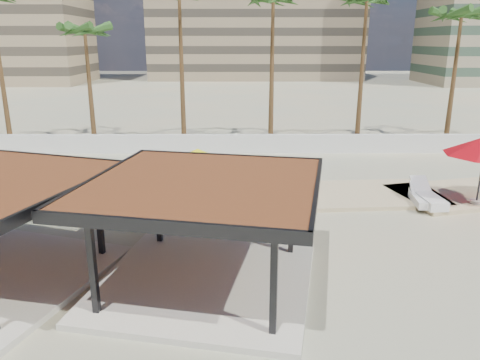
% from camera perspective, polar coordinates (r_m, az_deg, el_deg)
% --- Properties ---
extents(ground, '(200.00, 200.00, 0.00)m').
position_cam_1_polar(ground, '(14.88, -3.17, -11.04)').
color(ground, tan).
rests_on(ground, ground).
extents(promenade, '(44.45, 7.97, 0.24)m').
position_cam_1_polar(promenade, '(21.96, 3.01, -1.55)').
color(promenade, '#C6B284').
rests_on(promenade, ground).
extents(boundary_wall, '(56.00, 0.30, 1.20)m').
position_cam_1_polar(boundary_wall, '(29.85, -1.71, 4.44)').
color(boundary_wall, silver).
rests_on(boundary_wall, ground).
extents(pavilion_central, '(7.46, 7.46, 3.21)m').
position_cam_1_polar(pavilion_central, '(13.40, -4.34, -5.28)').
color(pavilion_central, beige).
rests_on(pavilion_central, ground).
extents(umbrella_b, '(3.09, 3.09, 2.42)m').
position_cam_1_polar(umbrella_b, '(19.59, -5.17, 2.86)').
color(umbrella_b, beige).
rests_on(umbrella_b, promenade).
extents(lounger_a, '(1.50, 2.46, 0.89)m').
position_cam_1_polar(lounger_a, '(25.84, -25.69, 0.36)').
color(lounger_a, silver).
rests_on(lounger_a, promenade).
extents(lounger_b, '(0.92, 2.43, 0.90)m').
position_cam_1_polar(lounger_b, '(21.70, 21.89, -2.05)').
color(lounger_b, silver).
rests_on(lounger_b, promenade).
extents(lounger_c, '(0.82, 1.97, 0.73)m').
position_cam_1_polar(lounger_c, '(21.59, 21.16, -2.18)').
color(lounger_c, silver).
rests_on(lounger_c, promenade).
extents(palm_c, '(3.00, 3.00, 8.38)m').
position_cam_1_polar(palm_c, '(32.75, -18.37, 16.48)').
color(palm_c, brown).
rests_on(palm_c, ground).
extents(palm_e, '(3.00, 3.00, 10.29)m').
position_cam_1_polar(palm_e, '(31.72, 4.06, 20.50)').
color(palm_e, brown).
rests_on(palm_e, ground).
extents(palm_f, '(3.00, 3.00, 10.27)m').
position_cam_1_polar(palm_f, '(32.89, 15.18, 19.84)').
color(palm_f, brown).
rests_on(palm_f, ground).
extents(palm_g, '(3.00, 3.00, 9.33)m').
position_cam_1_polar(palm_g, '(34.47, 25.36, 17.22)').
color(palm_g, brown).
rests_on(palm_g, ground).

